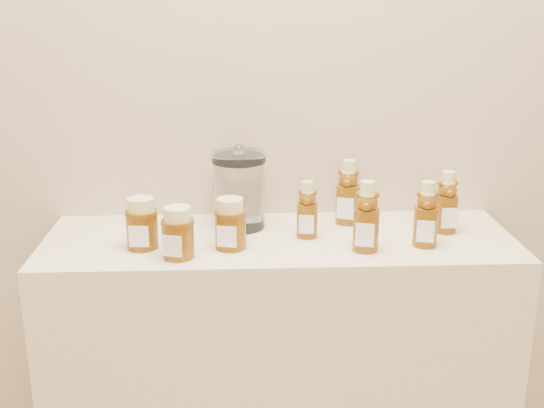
{
  "coord_description": "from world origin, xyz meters",
  "views": [
    {
      "loc": [
        -0.09,
        -0.08,
        1.51
      ],
      "look_at": [
        -0.02,
        1.52,
        1.0
      ],
      "focal_mm": 45.0,
      "sensor_mm": 36.0,
      "label": 1
    }
  ],
  "objects_px": {
    "bear_bottle_back_left": "(307,206)",
    "glass_canister": "(239,187)",
    "bear_bottle_front_left": "(367,212)",
    "honey_jar_left": "(142,223)",
    "display_table": "(279,391)"
  },
  "relations": [
    {
      "from": "bear_bottle_back_left",
      "to": "honey_jar_left",
      "type": "relative_size",
      "value": 1.31
    },
    {
      "from": "glass_canister",
      "to": "bear_bottle_back_left",
      "type": "bearing_deg",
      "value": -25.89
    },
    {
      "from": "bear_bottle_back_left",
      "to": "honey_jar_left",
      "type": "height_order",
      "value": "bear_bottle_back_left"
    },
    {
      "from": "display_table",
      "to": "bear_bottle_back_left",
      "type": "height_order",
      "value": "bear_bottle_back_left"
    },
    {
      "from": "bear_bottle_back_left",
      "to": "glass_canister",
      "type": "xyz_separation_m",
      "value": [
        -0.17,
        0.08,
        0.03
      ]
    },
    {
      "from": "bear_bottle_back_left",
      "to": "honey_jar_left",
      "type": "xyz_separation_m",
      "value": [
        -0.41,
        -0.06,
        -0.02
      ]
    },
    {
      "from": "display_table",
      "to": "honey_jar_left",
      "type": "xyz_separation_m",
      "value": [
        -0.34,
        -0.05,
        0.51
      ]
    },
    {
      "from": "honey_jar_left",
      "to": "glass_canister",
      "type": "distance_m",
      "value": 0.28
    },
    {
      "from": "bear_bottle_back_left",
      "to": "glass_canister",
      "type": "bearing_deg",
      "value": 163.31
    },
    {
      "from": "bear_bottle_back_left",
      "to": "bear_bottle_front_left",
      "type": "xyz_separation_m",
      "value": [
        0.13,
        -0.1,
        0.01
      ]
    },
    {
      "from": "display_table",
      "to": "bear_bottle_back_left",
      "type": "distance_m",
      "value": 0.54
    },
    {
      "from": "honey_jar_left",
      "to": "glass_canister",
      "type": "height_order",
      "value": "glass_canister"
    },
    {
      "from": "bear_bottle_front_left",
      "to": "honey_jar_left",
      "type": "bearing_deg",
      "value": -169.23
    },
    {
      "from": "bear_bottle_back_left",
      "to": "bear_bottle_front_left",
      "type": "relative_size",
      "value": 0.85
    },
    {
      "from": "bear_bottle_back_left",
      "to": "glass_canister",
      "type": "distance_m",
      "value": 0.19
    }
  ]
}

